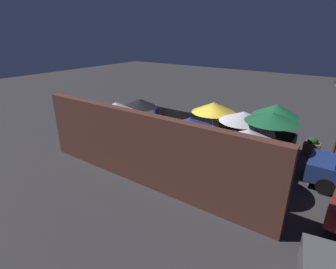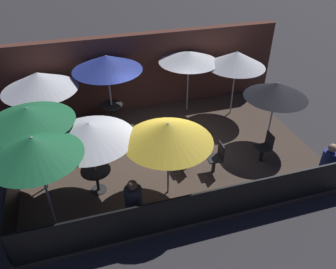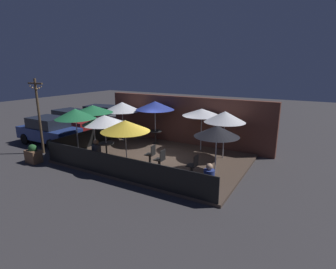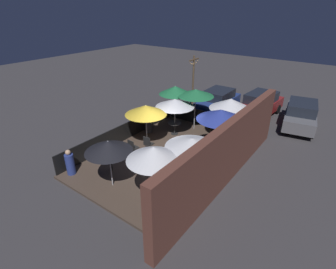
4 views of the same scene
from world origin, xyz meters
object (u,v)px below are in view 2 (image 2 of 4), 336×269
at_px(patio_umbrella_7, 277,90).
at_px(patron_1, 134,205).
at_px(patio_umbrella_2, 39,81).
at_px(patio_umbrella_6, 237,59).
at_px(dining_table_0, 112,109).
at_px(dining_table_1, 96,174).
at_px(patio_chair_1, 217,157).
at_px(patron_0, 327,165).
at_px(patio_umbrella_3, 189,57).
at_px(patio_umbrella_1, 89,131).
at_px(patio_chair_0, 187,154).
at_px(patio_chair_2, 265,146).
at_px(patio_umbrella_4, 34,147).
at_px(patio_umbrella_0, 107,63).
at_px(patio_umbrella_5, 28,115).
at_px(patio_umbrella_8, 168,132).

xyz_separation_m(patio_umbrella_7, patron_1, (-4.77, -2.06, -1.25)).
relative_size(patio_umbrella_2, patio_umbrella_6, 1.01).
bearing_deg(dining_table_0, dining_table_1, -105.74).
bearing_deg(dining_table_1, patio_chair_1, -3.12).
distance_m(patio_umbrella_2, patron_0, 8.38).
distance_m(patio_umbrella_3, patron_1, 5.78).
distance_m(patio_umbrella_1, patio_umbrella_7, 5.51).
height_order(patio_chair_0, patron_0, patron_0).
height_order(dining_table_1, patron_0, patron_0).
bearing_deg(patio_chair_2, patio_umbrella_2, -24.06).
xyz_separation_m(patio_chair_0, patron_1, (-1.86, -1.55, 0.07)).
relative_size(patio_umbrella_7, patio_chair_1, 2.23).
xyz_separation_m(patio_umbrella_4, patio_chair_2, (5.97, 0.62, -1.69)).
bearing_deg(patron_1, patio_umbrella_0, -165.74).
relative_size(patio_chair_0, patron_0, 0.78).
bearing_deg(patron_0, patio_chair_2, -68.38).
relative_size(patio_umbrella_0, patio_umbrella_5, 1.02).
distance_m(patio_umbrella_2, patron_1, 4.75).
xyz_separation_m(patio_umbrella_2, patio_umbrella_3, (4.84, 0.62, -0.02)).
relative_size(patio_umbrella_1, dining_table_1, 2.82).
bearing_deg(patio_chair_0, patio_umbrella_6, -140.05).
distance_m(patio_umbrella_1, patio_chair_2, 5.03).
relative_size(patio_umbrella_3, patio_chair_1, 2.45).
height_order(patio_umbrella_0, patio_umbrella_3, patio_umbrella_0).
bearing_deg(patio_umbrella_6, patio_umbrella_0, 173.65).
bearing_deg(patio_chair_2, patio_umbrella_0, -38.44).
xyz_separation_m(patio_umbrella_6, patron_0, (0.83, -4.08, -1.54)).
bearing_deg(dining_table_1, patio_chair_2, -1.67).
bearing_deg(dining_table_0, patio_umbrella_8, -77.21).
relative_size(patio_umbrella_3, patio_umbrella_6, 0.97).
relative_size(patio_umbrella_4, patio_umbrella_5, 1.00).
distance_m(patio_umbrella_4, dining_table_1, 2.14).
distance_m(patio_umbrella_0, dining_table_1, 3.71).
height_order(patio_umbrella_3, patio_umbrella_4, patio_umbrella_4).
bearing_deg(patio_umbrella_1, patio_chair_0, 4.20).
bearing_deg(patio_umbrella_6, patio_umbrella_4, -151.11).
relative_size(patio_umbrella_4, patio_umbrella_8, 1.13).
bearing_deg(patio_umbrella_3, patio_chair_0, -109.58).
bearing_deg(patio_chair_0, patio_umbrella_5, -9.29).
distance_m(patio_umbrella_7, dining_table_1, 5.66).
height_order(patio_umbrella_8, patio_chair_2, patio_umbrella_8).
height_order(patio_umbrella_1, patio_umbrella_3, patio_umbrella_3).
height_order(patio_umbrella_3, patio_umbrella_5, patio_umbrella_5).
distance_m(patio_umbrella_5, patio_umbrella_6, 6.80).
bearing_deg(patio_umbrella_6, patio_umbrella_1, -152.30).
xyz_separation_m(patio_umbrella_7, patio_umbrella_8, (-3.72, -1.29, 0.06)).
height_order(dining_table_1, patio_chair_2, patio_chair_2).
distance_m(patio_umbrella_4, patio_chair_1, 4.77).
bearing_deg(dining_table_0, patio_umbrella_0, -63.43).
relative_size(patio_umbrella_7, patio_chair_0, 2.22).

